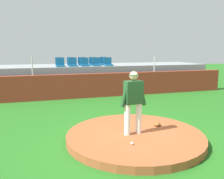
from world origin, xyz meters
TOP-DOWN VIEW (x-y plane):
  - ground_plane at (0.00, 0.00)m, footprint 60.00×60.00m
  - pitchers_mound at (0.00, 0.00)m, footprint 3.91×3.91m
  - pitcher at (-0.08, -0.04)m, footprint 0.81×0.31m
  - baseball at (-0.39, -0.75)m, footprint 0.07×0.07m
  - fielding_glove at (0.91, 0.38)m, footprint 0.33×0.36m
  - brick_barrier at (0.00, 6.35)m, footprint 16.63×0.40m
  - fence_post_left at (-2.88, 6.35)m, footprint 0.06×0.06m
  - fence_post_right at (3.86, 6.35)m, footprint 0.06×0.06m
  - bleacher_platform at (0.00, 8.77)m, footprint 16.18×3.32m
  - stadium_chair_0 at (-1.40, 7.66)m, footprint 0.48×0.44m
  - stadium_chair_1 at (-0.69, 7.66)m, footprint 0.48×0.44m
  - stadium_chair_2 at (0.00, 7.62)m, footprint 0.48×0.44m
  - stadium_chair_3 at (0.68, 7.64)m, footprint 0.48×0.44m
  - stadium_chair_4 at (1.42, 7.63)m, footprint 0.48×0.44m
  - stadium_chair_5 at (-1.38, 8.56)m, footprint 0.48×0.44m
  - stadium_chair_6 at (-0.67, 8.53)m, footprint 0.48×0.44m
  - stadium_chair_7 at (-0.00, 8.53)m, footprint 0.48×0.44m
  - stadium_chair_8 at (0.70, 8.51)m, footprint 0.48×0.44m
  - stadium_chair_9 at (1.39, 8.54)m, footprint 0.48×0.44m

SIDE VIEW (x-z plane):
  - ground_plane at x=0.00m, z-range 0.00..0.00m
  - pitchers_mound at x=0.00m, z-range 0.00..0.20m
  - baseball at x=-0.39m, z-range 0.20..0.28m
  - fielding_glove at x=0.91m, z-range 0.20..0.31m
  - brick_barrier at x=0.00m, z-range 0.00..1.29m
  - bleacher_platform at x=0.00m, z-range 0.00..1.60m
  - pitcher at x=-0.08m, z-range 0.35..2.15m
  - fence_post_left at x=-2.88m, z-range 1.29..2.22m
  - fence_post_right at x=3.86m, z-range 1.29..2.22m
  - stadium_chair_0 at x=-1.40m, z-range 1.51..2.01m
  - stadium_chair_1 at x=-0.69m, z-range 1.51..2.01m
  - stadium_chair_2 at x=0.00m, z-range 1.51..2.01m
  - stadium_chair_3 at x=0.68m, z-range 1.51..2.01m
  - stadium_chair_4 at x=1.42m, z-range 1.51..2.01m
  - stadium_chair_5 at x=-1.38m, z-range 1.51..2.01m
  - stadium_chair_6 at x=-0.67m, z-range 1.51..2.01m
  - stadium_chair_7 at x=0.00m, z-range 1.51..2.01m
  - stadium_chair_8 at x=0.70m, z-range 1.51..2.01m
  - stadium_chair_9 at x=1.39m, z-range 1.51..2.01m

